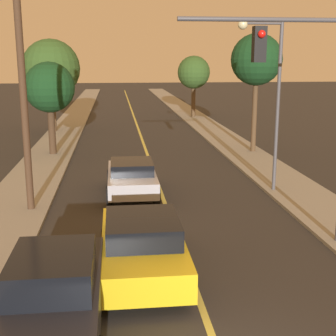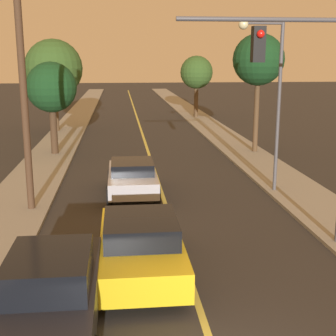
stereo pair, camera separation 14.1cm
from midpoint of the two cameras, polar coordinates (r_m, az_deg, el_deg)
road_surface at (r=42.73m, az=-3.70°, el=6.13°), size 8.29×80.00×0.01m
sidewalk_left at (r=42.85m, az=-10.97°, el=6.02°), size 2.50×80.00×0.12m
sidewalk_right at (r=43.27m, az=3.50°, el=6.30°), size 2.50×80.00×0.12m
car_near_lane_front at (r=11.67m, az=-3.01°, el=-9.26°), size 2.10×4.55×1.51m
car_near_lane_second at (r=18.19m, az=-4.16°, el=-1.07°), size 1.94×4.16×1.41m
car_outer_lane_front at (r=9.56m, az=-13.55°, el=-14.51°), size 1.87×4.38×1.68m
traffic_signal_mast at (r=13.08m, az=17.44°, el=8.96°), size 4.79×0.42×6.32m
streetlamp_right at (r=18.41m, az=12.44°, el=10.16°), size 1.74×0.36×6.52m
utility_pole_left at (r=16.35m, az=-17.02°, el=9.65°), size 1.60×0.24×8.19m
tree_left_near at (r=26.17m, az=-13.87°, el=9.45°), size 2.70×2.70×4.97m
tree_left_far at (r=34.65m, az=-13.65°, el=11.72°), size 4.05×4.05×6.48m
tree_right_near at (r=26.45m, az=11.13°, el=12.76°), size 2.80×2.80×6.46m
tree_right_far at (r=42.35m, az=3.59°, el=11.52°), size 2.88×2.88×5.38m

